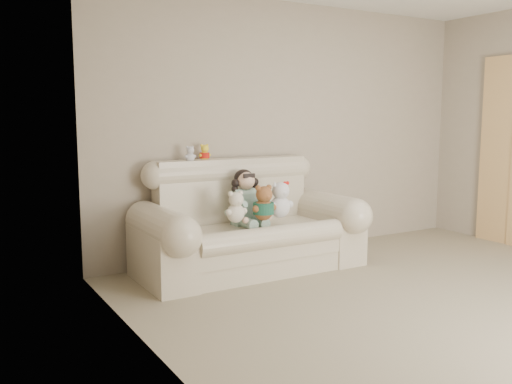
% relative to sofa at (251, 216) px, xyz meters
% --- Properties ---
extents(floor, '(5.00, 5.00, 0.00)m').
position_rel_sofa_xyz_m(floor, '(0.82, -2.00, -0.52)').
color(floor, gray).
rests_on(floor, ground).
extents(wall_back, '(4.50, 0.00, 4.50)m').
position_rel_sofa_xyz_m(wall_back, '(0.82, 0.50, 0.78)').
color(wall_back, '#A19480').
rests_on(wall_back, ground).
extents(wall_left, '(0.00, 5.00, 5.00)m').
position_rel_sofa_xyz_m(wall_left, '(-1.43, -2.00, 0.78)').
color(wall_left, '#A19480').
rests_on(wall_left, ground).
extents(sofa, '(2.10, 0.95, 1.03)m').
position_rel_sofa_xyz_m(sofa, '(0.00, 0.00, 0.00)').
color(sofa, beige).
rests_on(sofa, floor).
extents(seated_child, '(0.32, 0.39, 0.53)m').
position_rel_sofa_xyz_m(seated_child, '(-0.01, 0.08, 0.17)').
color(seated_child, '#2D7357').
rests_on(seated_child, sofa).
extents(brown_teddy, '(0.26, 0.21, 0.38)m').
position_rel_sofa_xyz_m(brown_teddy, '(0.04, -0.17, 0.17)').
color(brown_teddy, brown).
rests_on(brown_teddy, sofa).
extents(white_cat, '(0.28, 0.23, 0.40)m').
position_rel_sofa_xyz_m(white_cat, '(0.24, -0.13, 0.19)').
color(white_cat, silver).
rests_on(white_cat, sofa).
extents(cream_teddy, '(0.23, 0.18, 0.33)m').
position_rel_sofa_xyz_m(cream_teddy, '(-0.23, -0.13, 0.15)').
color(cream_teddy, beige).
rests_on(cream_teddy, sofa).
extents(yellow_mini_bear, '(0.15, 0.13, 0.19)m').
position_rel_sofa_xyz_m(yellow_mini_bear, '(-0.28, 0.39, 0.59)').
color(yellow_mini_bear, yellow).
rests_on(yellow_mini_bear, sofa).
extents(grey_mini_plush, '(0.12, 0.10, 0.18)m').
position_rel_sofa_xyz_m(grey_mini_plush, '(-0.45, 0.34, 0.58)').
color(grey_mini_plush, silver).
rests_on(grey_mini_plush, sofa).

